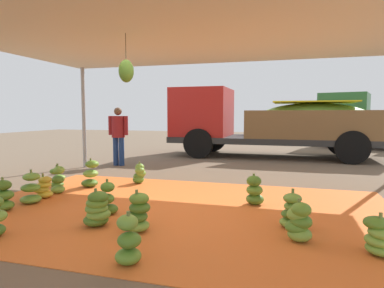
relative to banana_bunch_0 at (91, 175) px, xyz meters
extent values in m
plane|color=brown|center=(2.18, 1.92, -0.26)|extent=(40.00, 40.00, 0.00)
cube|color=orange|center=(2.18, -1.08, -0.25)|extent=(6.57, 4.36, 0.01)
cylinder|color=#9EA0A5|center=(-1.62, 2.22, 1.12)|extent=(0.10, 0.10, 2.75)
cube|color=beige|center=(2.18, -1.08, 2.52)|extent=(8.00, 7.00, 0.06)
cylinder|color=#4C422D|center=(1.33, -0.97, 2.30)|extent=(0.01, 0.01, 0.39)
ellipsoid|color=#518428|center=(1.33, -0.97, 1.91)|extent=(0.24, 0.24, 0.36)
ellipsoid|color=#477523|center=(-0.02, -0.01, -0.17)|extent=(0.36, 0.36, 0.15)
ellipsoid|color=#75A83D|center=(0.00, 0.00, 0.02)|extent=(0.33, 0.33, 0.15)
ellipsoid|color=#60932D|center=(0.03, 0.01, 0.22)|extent=(0.32, 0.32, 0.15)
cylinder|color=olive|center=(0.01, 0.00, 0.28)|extent=(0.04, 0.04, 0.12)
ellipsoid|color=#75A83D|center=(3.99, -1.89, -0.16)|extent=(0.37, 0.37, 0.17)
ellipsoid|color=#518428|center=(3.95, -1.87, -0.09)|extent=(0.28, 0.28, 0.17)
ellipsoid|color=#518428|center=(4.00, -1.88, -0.02)|extent=(0.35, 0.35, 0.17)
ellipsoid|color=#75A83D|center=(3.96, -1.86, 0.06)|extent=(0.25, 0.25, 0.17)
ellipsoid|color=#60932D|center=(4.00, -1.90, 0.13)|extent=(0.32, 0.32, 0.17)
cylinder|color=olive|center=(3.97, -1.88, 0.19)|extent=(0.04, 0.04, 0.12)
ellipsoid|color=#518428|center=(0.78, 0.58, -0.17)|extent=(0.33, 0.33, 0.16)
ellipsoid|color=#477523|center=(0.78, 0.60, -0.10)|extent=(0.25, 0.25, 0.16)
ellipsoid|color=#6B9E38|center=(0.83, 0.61, -0.03)|extent=(0.30, 0.30, 0.16)
ellipsoid|color=#6B9E38|center=(0.82, 0.57, 0.03)|extent=(0.22, 0.22, 0.16)
ellipsoid|color=#6B9E38|center=(0.80, 0.62, 0.10)|extent=(0.23, 0.23, 0.16)
cylinder|color=olive|center=(0.81, 0.59, 0.16)|extent=(0.04, 0.04, 0.12)
ellipsoid|color=gold|center=(-0.27, -1.02, -0.18)|extent=(0.31, 0.31, 0.12)
ellipsoid|color=gold|center=(-0.32, -1.04, -0.10)|extent=(0.35, 0.35, 0.12)
ellipsoid|color=gold|center=(-0.28, -1.00, -0.01)|extent=(0.34, 0.34, 0.12)
ellipsoid|color=gold|center=(-0.27, -1.00, 0.07)|extent=(0.26, 0.26, 0.12)
cylinder|color=olive|center=(-0.29, -1.02, 0.13)|extent=(0.04, 0.04, 0.12)
ellipsoid|color=#6B9E38|center=(-0.25, -1.37, -0.18)|extent=(0.41, 0.41, 0.13)
ellipsoid|color=#60932D|center=(-0.26, -1.36, 0.01)|extent=(0.36, 0.36, 0.13)
ellipsoid|color=#6B9E38|center=(-0.23, -1.36, 0.19)|extent=(0.31, 0.31, 0.13)
cylinder|color=olive|center=(-0.23, -1.36, 0.25)|extent=(0.04, 0.04, 0.12)
ellipsoid|color=#75A83D|center=(-0.27, -0.66, -0.17)|extent=(0.33, 0.33, 0.15)
ellipsoid|color=#477523|center=(-0.26, -0.66, 0.01)|extent=(0.30, 0.30, 0.15)
ellipsoid|color=#75A83D|center=(-0.25, -0.64, 0.19)|extent=(0.29, 0.29, 0.15)
cylinder|color=olive|center=(-0.28, -0.64, 0.25)|extent=(0.04, 0.04, 0.12)
ellipsoid|color=#477523|center=(-0.63, -0.24, -0.19)|extent=(0.35, 0.35, 0.12)
ellipsoid|color=#75A83D|center=(-0.58, -0.23, -0.05)|extent=(0.26, 0.26, 0.12)
ellipsoid|color=#518428|center=(-0.62, -0.28, 0.09)|extent=(0.31, 0.31, 0.12)
cylinder|color=olive|center=(-0.61, -0.25, 0.15)|extent=(0.04, 0.04, 0.12)
ellipsoid|color=#477523|center=(1.33, -1.56, -0.17)|extent=(0.28, 0.28, 0.15)
ellipsoid|color=#518428|center=(1.31, -1.61, 0.00)|extent=(0.29, 0.29, 0.15)
ellipsoid|color=#518428|center=(1.31, -1.58, 0.16)|extent=(0.23, 0.23, 0.15)
cylinder|color=olive|center=(1.31, -1.58, 0.22)|extent=(0.04, 0.04, 0.12)
ellipsoid|color=#477523|center=(3.34, -0.43, -0.16)|extent=(0.39, 0.39, 0.17)
ellipsoid|color=#60932D|center=(3.33, -0.44, -0.01)|extent=(0.27, 0.27, 0.17)
ellipsoid|color=#477523|center=(3.32, -0.47, 0.15)|extent=(0.27, 0.27, 0.17)
cylinder|color=olive|center=(3.31, -0.45, 0.21)|extent=(0.04, 0.04, 0.12)
ellipsoid|color=#60932D|center=(2.35, -2.98, -0.17)|extent=(0.36, 0.36, 0.16)
ellipsoid|color=#518428|center=(2.36, -2.98, 0.00)|extent=(0.30, 0.30, 0.16)
ellipsoid|color=#75A83D|center=(2.33, -2.95, 0.16)|extent=(0.26, 0.26, 0.16)
cylinder|color=olive|center=(2.35, -2.96, 0.22)|extent=(0.04, 0.04, 0.12)
ellipsoid|color=#477523|center=(1.42, -2.07, -0.17)|extent=(0.44, 0.44, 0.16)
ellipsoid|color=#75A83D|center=(1.46, -2.06, -0.09)|extent=(0.44, 0.44, 0.16)
ellipsoid|color=#6B9E38|center=(1.43, -2.07, -0.01)|extent=(0.35, 0.35, 0.16)
ellipsoid|color=#60932D|center=(1.44, -2.07, 0.06)|extent=(0.39, 0.39, 0.16)
ellipsoid|color=#477523|center=(1.46, -2.07, 0.14)|extent=(0.34, 0.34, 0.16)
cylinder|color=olive|center=(1.44, -2.09, 0.20)|extent=(0.04, 0.04, 0.12)
ellipsoid|color=#75A83D|center=(3.89, -1.42, -0.18)|extent=(0.40, 0.40, 0.13)
ellipsoid|color=#477523|center=(3.90, -1.42, -0.07)|extent=(0.33, 0.33, 0.13)
ellipsoid|color=#6B9E38|center=(3.93, -1.43, 0.04)|extent=(0.27, 0.27, 0.13)
ellipsoid|color=#6B9E38|center=(3.91, -1.44, 0.14)|extent=(0.25, 0.25, 0.13)
cylinder|color=olive|center=(3.91, -1.42, 0.20)|extent=(0.04, 0.04, 0.12)
ellipsoid|color=#75A83D|center=(2.03, -2.11, -0.17)|extent=(0.37, 0.37, 0.15)
ellipsoid|color=#477523|center=(2.02, -2.11, -0.06)|extent=(0.34, 0.34, 0.15)
ellipsoid|color=#477523|center=(2.06, -2.09, 0.05)|extent=(0.31, 0.31, 0.15)
ellipsoid|color=#60932D|center=(2.05, -2.08, 0.17)|extent=(0.27, 0.27, 0.15)
cylinder|color=olive|center=(2.03, -2.11, 0.23)|extent=(0.04, 0.04, 0.12)
ellipsoid|color=#6B9E38|center=(4.80, -2.06, -0.18)|extent=(0.44, 0.44, 0.14)
ellipsoid|color=#75A83D|center=(4.78, -2.05, -0.09)|extent=(0.38, 0.38, 0.14)
ellipsoid|color=#75A83D|center=(4.80, -2.06, -0.01)|extent=(0.41, 0.41, 0.14)
ellipsoid|color=#518428|center=(4.75, -2.02, 0.08)|extent=(0.31, 0.31, 0.14)
cylinder|color=olive|center=(4.78, -2.04, 0.14)|extent=(0.04, 0.04, 0.12)
ellipsoid|color=#518428|center=(-0.33, -1.85, -0.17)|extent=(0.36, 0.36, 0.16)
ellipsoid|color=#518428|center=(-0.33, -1.82, -0.01)|extent=(0.29, 0.29, 0.16)
ellipsoid|color=#477523|center=(-0.33, -1.84, 0.15)|extent=(0.32, 0.32, 0.16)
cylinder|color=olive|center=(-0.35, -1.83, 0.21)|extent=(0.04, 0.04, 0.12)
cube|color=#2D2D2D|center=(3.31, 6.03, 0.34)|extent=(6.97, 2.42, 0.20)
cube|color=red|center=(0.81, 6.05, 1.29)|extent=(1.96, 2.20, 1.70)
cube|color=#232D38|center=(-0.18, 6.05, 1.63)|extent=(0.04, 1.90, 0.75)
cube|color=brown|center=(4.62, 4.87, 0.89)|extent=(4.31, 0.11, 0.90)
cube|color=brown|center=(4.64, 7.17, 0.89)|extent=(4.31, 0.11, 0.90)
cube|color=brown|center=(6.75, 6.01, 0.89)|extent=(0.10, 2.37, 0.90)
ellipsoid|color=#75A83D|center=(4.63, 6.02, 1.02)|extent=(3.81, 2.02, 1.16)
cube|color=yellow|center=(4.63, 6.02, 1.62)|extent=(2.60, 1.82, 0.04)
cylinder|color=black|center=(0.94, 4.96, 0.24)|extent=(1.00, 0.29, 1.00)
cylinder|color=black|center=(0.95, 7.13, 0.24)|extent=(1.00, 0.29, 1.00)
cylinder|color=black|center=(5.67, 4.93, 0.24)|extent=(1.00, 0.29, 1.00)
cylinder|color=black|center=(5.68, 7.10, 0.24)|extent=(1.00, 0.29, 1.00)
cube|color=#2D6B33|center=(6.23, 10.50, 1.29)|extent=(2.45, 2.62, 1.70)
cube|color=#232D38|center=(5.29, 10.76, 1.63)|extent=(0.53, 1.83, 0.75)
cylinder|color=black|center=(6.07, 9.41, 0.24)|extent=(1.04, 0.54, 1.00)
cylinder|color=black|center=(6.65, 11.50, 0.24)|extent=(1.04, 0.54, 1.00)
cylinder|color=navy|center=(-0.95, 2.76, 0.15)|extent=(0.15, 0.15, 0.82)
cylinder|color=navy|center=(-0.77, 2.76, 0.15)|extent=(0.15, 0.15, 0.82)
cylinder|color=maroon|center=(-0.86, 2.76, 0.87)|extent=(0.37, 0.37, 0.61)
cylinder|color=maroon|center=(-1.11, 2.76, 0.90)|extent=(0.12, 0.12, 0.54)
cylinder|color=maroon|center=(-0.62, 2.76, 0.90)|extent=(0.12, 0.12, 0.54)
sphere|color=brown|center=(-0.86, 2.76, 1.31)|extent=(0.22, 0.22, 0.22)
camera|label=1|loc=(3.83, -5.85, 1.22)|focal=31.24mm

